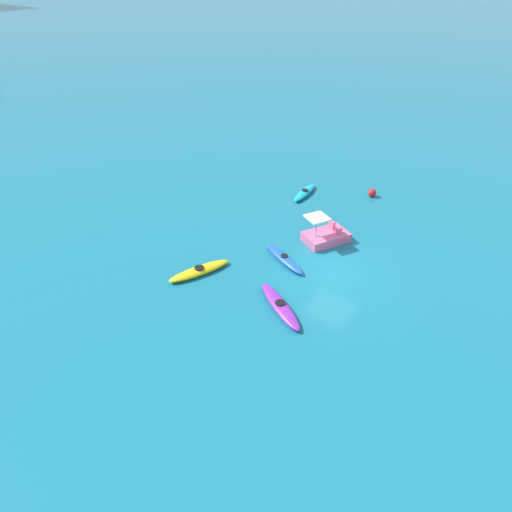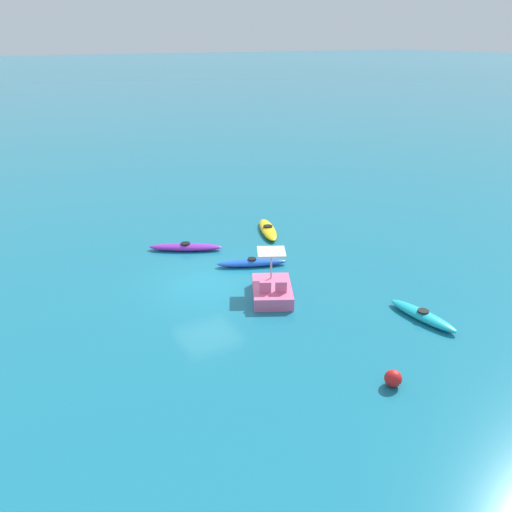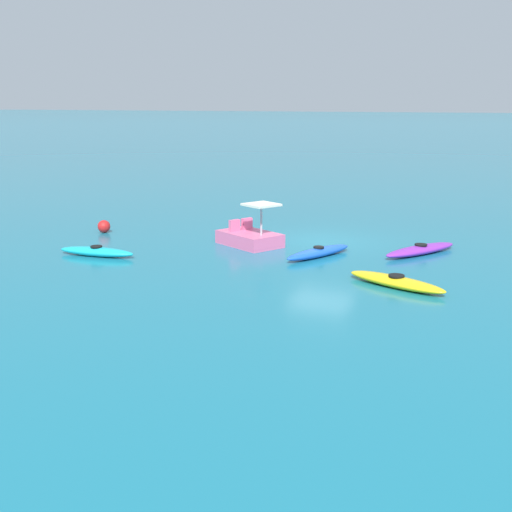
{
  "view_description": "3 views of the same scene",
  "coord_description": "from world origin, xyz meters",
  "px_view_note": "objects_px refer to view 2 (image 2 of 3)",
  "views": [
    {
      "loc": [
        -16.58,
        -7.13,
        13.05
      ],
      "look_at": [
        -1.45,
        3.84,
        0.22
      ],
      "focal_mm": 30.73,
      "sensor_mm": 36.0,
      "label": 1
    },
    {
      "loc": [
        17.81,
        -7.8,
        9.51
      ],
      "look_at": [
        -0.55,
        2.68,
        0.52
      ],
      "focal_mm": 36.4,
      "sensor_mm": 36.0,
      "label": 2
    },
    {
      "loc": [
        -7.96,
        24.55,
        5.36
      ],
      "look_at": [
        0.87,
        4.42,
        0.27
      ],
      "focal_mm": 47.17,
      "sensor_mm": 36.0,
      "label": 3
    }
  ],
  "objects_px": {
    "kayak_purple": "(186,247)",
    "kayak_cyan": "(423,315)",
    "pedal_boat_pink": "(272,289)",
    "kayak_yellow": "(268,229)",
    "kayak_blue": "(252,263)",
    "buoy_red": "(393,378)"
  },
  "relations": [
    {
      "from": "kayak_blue",
      "to": "kayak_cyan",
      "type": "bearing_deg",
      "value": 22.9
    },
    {
      "from": "kayak_cyan",
      "to": "pedal_boat_pink",
      "type": "distance_m",
      "value": 5.7
    },
    {
      "from": "kayak_purple",
      "to": "kayak_cyan",
      "type": "height_order",
      "value": "same"
    },
    {
      "from": "kayak_blue",
      "to": "kayak_cyan",
      "type": "distance_m",
      "value": 7.84
    },
    {
      "from": "kayak_purple",
      "to": "kayak_cyan",
      "type": "xyz_separation_m",
      "value": [
        10.44,
        4.91,
        0.0
      ]
    },
    {
      "from": "kayak_cyan",
      "to": "buoy_red",
      "type": "height_order",
      "value": "buoy_red"
    },
    {
      "from": "kayak_blue",
      "to": "buoy_red",
      "type": "distance_m",
      "value": 9.62
    },
    {
      "from": "kayak_blue",
      "to": "kayak_purple",
      "type": "bearing_deg",
      "value": -149.91
    },
    {
      "from": "kayak_cyan",
      "to": "pedal_boat_pink",
      "type": "relative_size",
      "value": 1.04
    },
    {
      "from": "kayak_yellow",
      "to": "buoy_red",
      "type": "xyz_separation_m",
      "value": [
        12.95,
        -3.48,
        0.1
      ]
    },
    {
      "from": "kayak_yellow",
      "to": "pedal_boat_pink",
      "type": "relative_size",
      "value": 1.17
    },
    {
      "from": "kayak_purple",
      "to": "buoy_red",
      "type": "bearing_deg",
      "value": 5.43
    },
    {
      "from": "kayak_purple",
      "to": "kayak_yellow",
      "type": "relative_size",
      "value": 1.02
    },
    {
      "from": "kayak_purple",
      "to": "kayak_cyan",
      "type": "bearing_deg",
      "value": 25.21
    },
    {
      "from": "kayak_blue",
      "to": "kayak_purple",
      "type": "distance_m",
      "value": 3.71
    },
    {
      "from": "kayak_purple",
      "to": "buoy_red",
      "type": "relative_size",
      "value": 6.46
    },
    {
      "from": "kayak_cyan",
      "to": "buoy_red",
      "type": "bearing_deg",
      "value": -57.24
    },
    {
      "from": "kayak_purple",
      "to": "kayak_yellow",
      "type": "distance_m",
      "value": 4.7
    },
    {
      "from": "kayak_purple",
      "to": "pedal_boat_pink",
      "type": "xyz_separation_m",
      "value": [
        6.21,
        1.08,
        0.17
      ]
    },
    {
      "from": "pedal_boat_pink",
      "to": "kayak_yellow",
      "type": "bearing_deg",
      "value": 150.36
    },
    {
      "from": "kayak_blue",
      "to": "pedal_boat_pink",
      "type": "height_order",
      "value": "pedal_boat_pink"
    },
    {
      "from": "pedal_boat_pink",
      "to": "kayak_blue",
      "type": "bearing_deg",
      "value": 165.42
    }
  ]
}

